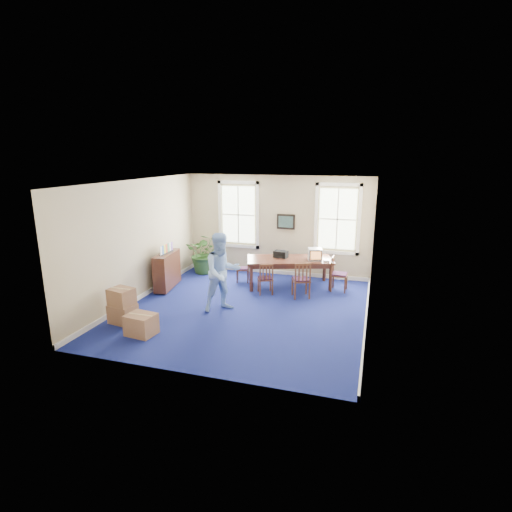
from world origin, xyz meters
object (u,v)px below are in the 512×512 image
(chair_near_left, at_px, (265,278))
(man, at_px, (222,272))
(cardboard_boxes, at_px, (133,304))
(credenza, at_px, (167,271))
(crt_tv, at_px, (315,254))
(conference_table, at_px, (289,272))
(potted_plant, at_px, (205,253))

(chair_near_left, bearing_deg, man, 40.52)
(chair_near_left, relative_size, cardboard_boxes, 0.59)
(credenza, distance_m, cardboard_boxes, 2.46)
(crt_tv, bearing_deg, conference_table, 168.47)
(crt_tv, xyz_separation_m, cardboard_boxes, (-3.66, -3.70, -0.58))
(crt_tv, bearing_deg, cardboard_boxes, -150.62)
(credenza, height_order, potted_plant, potted_plant)
(crt_tv, bearing_deg, potted_plant, 156.49)
(man, bearing_deg, potted_plant, 78.39)
(crt_tv, relative_size, credenza, 0.32)
(conference_table, relative_size, cardboard_boxes, 1.61)
(crt_tv, height_order, man, man)
(man, bearing_deg, conference_table, 20.01)
(conference_table, xyz_separation_m, credenza, (-3.38, -1.23, 0.09))
(conference_table, xyz_separation_m, chair_near_left, (-0.51, -0.85, 0.03))
(conference_table, height_order, cardboard_boxes, cardboard_boxes)
(conference_table, bearing_deg, potted_plant, 151.25)
(credenza, bearing_deg, chair_near_left, -0.85)
(credenza, bearing_deg, cardboard_boxes, -87.91)
(conference_table, xyz_separation_m, crt_tv, (0.73, 0.06, 0.60))
(credenza, distance_m, potted_plant, 1.83)
(crt_tv, bearing_deg, chair_near_left, -159.90)
(potted_plant, bearing_deg, conference_table, -10.48)
(conference_table, xyz_separation_m, potted_plant, (-2.96, 0.55, 0.25))
(credenza, relative_size, cardboard_boxes, 0.85)
(man, relative_size, cardboard_boxes, 1.29)
(conference_table, height_order, crt_tv, crt_tv)
(credenza, bearing_deg, crt_tv, 8.91)
(conference_table, xyz_separation_m, cardboard_boxes, (-2.93, -3.64, 0.02))
(conference_table, distance_m, credenza, 3.59)
(chair_near_left, xyz_separation_m, credenza, (-2.87, -0.38, 0.06))
(crt_tv, distance_m, chair_near_left, 1.63)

